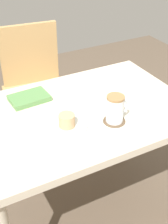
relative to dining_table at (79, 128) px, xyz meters
The scene contains 10 objects.
ground_plane 0.64m from the dining_table, ahead, with size 4.40×4.40×0.02m, color brown.
dining_table is the anchor object (origin of this frame).
wooden_chair 0.73m from the dining_table, 86.86° to the left, with size 0.46×0.46×0.87m.
placemat 0.16m from the dining_table, 98.74° to the right, with size 0.45×0.30×0.00m, color silver.
pastry_plate 0.18m from the dining_table, 136.25° to the right, with size 0.17×0.17×0.01m, color silver.
pastry 0.20m from the dining_table, 136.25° to the right, with size 0.07×0.07×0.05m, color tan.
coffee_coaster 0.21m from the dining_table, 58.63° to the right, with size 0.10×0.10×0.01m, color brown.
coffee_mug 0.24m from the dining_table, 57.96° to the right, with size 0.11×0.07×0.12m.
teaspoon 0.31m from the dining_table, 62.45° to the right, with size 0.01×0.01×0.13m, color silver.
small_book 0.27m from the dining_table, 131.58° to the left, with size 0.18×0.12×0.02m, color #598C4C.
Camera 1 is at (-0.53, -1.05, 1.50)m, focal length 50.00 mm.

